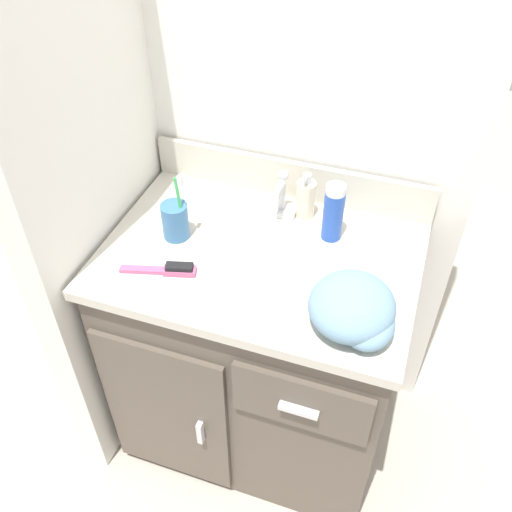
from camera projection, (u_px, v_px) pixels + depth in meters
The scene contains 11 objects.
ground_plane at pixel (259, 421), 2.04m from camera, with size 6.00×6.00×0.00m, color #ADA393.
wall_back at pixel (300, 94), 1.53m from camera, with size 1.01×0.08×2.20m, color silver.
wall_left at pixel (82, 125), 1.41m from camera, with size 0.08×0.65×2.20m, color silver.
vanity at pixel (258, 348), 1.75m from camera, with size 0.83×0.59×0.80m.
backsplash at pixel (290, 179), 1.65m from camera, with size 0.83×0.02×0.12m.
sink_faucet at pixel (281, 200), 1.59m from camera, with size 0.09×0.09×0.14m.
toothbrush_cup at pixel (176, 219), 1.52m from camera, with size 0.07×0.07×0.20m.
soap_dispenser at pixel (306, 198), 1.58m from camera, with size 0.05×0.06×0.14m.
shaving_cream_can at pixel (333, 212), 1.49m from camera, with size 0.05×0.05×0.17m.
hairbrush at pixel (169, 270), 1.44m from camera, with size 0.19×0.08×0.03m.
hand_towel at pixel (356, 310), 1.29m from camera, with size 0.20×0.22×0.11m.
Camera 1 is at (0.35, -1.05, 1.81)m, focal length 40.00 mm.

